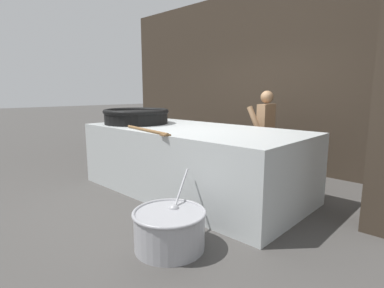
# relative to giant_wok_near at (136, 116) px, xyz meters

# --- Properties ---
(ground_plane) EXTENTS (60.00, 60.00, 0.00)m
(ground_plane) POSITION_rel_giant_wok_near_xyz_m (1.14, 0.20, -1.14)
(ground_plane) COLOR #474442
(back_wall) EXTENTS (8.31, 0.24, 3.62)m
(back_wall) POSITION_rel_giant_wok_near_xyz_m (1.14, 2.58, 0.67)
(back_wall) COLOR #382D23
(back_wall) RESTS_ON ground_plane
(hearth_platform) EXTENTS (3.47, 1.69, 1.00)m
(hearth_platform) POSITION_rel_giant_wok_near_xyz_m (1.14, 0.20, -0.64)
(hearth_platform) COLOR #B2B7B7
(hearth_platform) RESTS_ON ground_plane
(giant_wok_near) EXTENTS (1.12, 1.12, 0.25)m
(giant_wok_near) POSITION_rel_giant_wok_near_xyz_m (0.00, 0.00, 0.00)
(giant_wok_near) COLOR black
(giant_wok_near) RESTS_ON hearth_platform
(stirring_paddle) EXTENTS (1.12, 0.27, 0.04)m
(stirring_paddle) POSITION_rel_giant_wok_near_xyz_m (1.03, -0.56, -0.12)
(stirring_paddle) COLOR brown
(stirring_paddle) RESTS_ON hearth_platform
(cook) EXTENTS (0.39, 0.59, 1.57)m
(cook) POSITION_rel_giant_wok_near_xyz_m (1.62, 1.55, -0.29)
(cook) COLOR #9E7551
(cook) RESTS_ON ground_plane
(prep_bowl_vegetables) EXTENTS (0.74, 0.90, 0.68)m
(prep_bowl_vegetables) POSITION_rel_giant_wok_near_xyz_m (2.19, -1.23, -0.92)
(prep_bowl_vegetables) COLOR #9E9EA3
(prep_bowl_vegetables) RESTS_ON ground_plane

